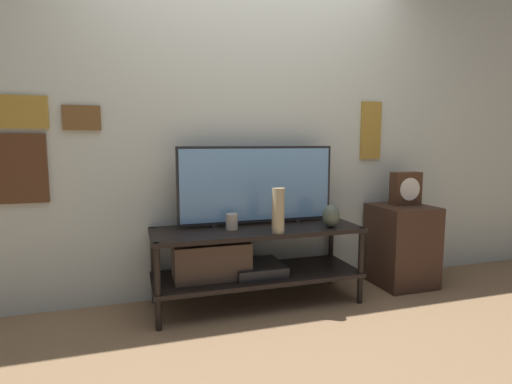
% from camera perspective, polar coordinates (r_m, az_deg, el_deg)
% --- Properties ---
extents(ground_plane, '(12.00, 12.00, 0.00)m').
position_cam_1_polar(ground_plane, '(2.77, 2.07, -17.78)').
color(ground_plane, '#846647').
extents(wall_back, '(6.40, 0.08, 2.70)m').
position_cam_1_polar(wall_back, '(3.09, -1.73, 10.51)').
color(wall_back, beige).
rests_on(wall_back, ground_plane).
extents(media_console, '(1.49, 0.51, 0.56)m').
position_cam_1_polar(media_console, '(2.87, -2.37, -9.29)').
color(media_console, black).
rests_on(media_console, ground_plane).
extents(television, '(1.17, 0.05, 0.58)m').
position_cam_1_polar(television, '(2.93, 0.15, 1.08)').
color(television, black).
rests_on(television, media_console).
extents(vase_tall_ceramic, '(0.08, 0.08, 0.31)m').
position_cam_1_polar(vase_tall_ceramic, '(2.67, 3.19, -2.67)').
color(vase_tall_ceramic, tan).
rests_on(vase_tall_ceramic, media_console).
extents(vase_urn_stoneware, '(0.12, 0.13, 0.16)m').
position_cam_1_polar(vase_urn_stoneware, '(2.91, 10.67, -3.39)').
color(vase_urn_stoneware, '#4C5647').
rests_on(vase_urn_stoneware, media_console).
extents(candle_jar, '(0.08, 0.08, 0.11)m').
position_cam_1_polar(candle_jar, '(2.80, -3.48, -4.24)').
color(candle_jar, '#C1B29E').
rests_on(candle_jar, media_console).
extents(side_table, '(0.44, 0.46, 0.65)m').
position_cam_1_polar(side_table, '(3.51, 20.03, -7.14)').
color(side_table, '#382319').
rests_on(side_table, ground_plane).
extents(mantel_clock, '(0.25, 0.11, 0.27)m').
position_cam_1_polar(mantel_clock, '(3.49, 20.61, 0.47)').
color(mantel_clock, '#422819').
rests_on(mantel_clock, side_table).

